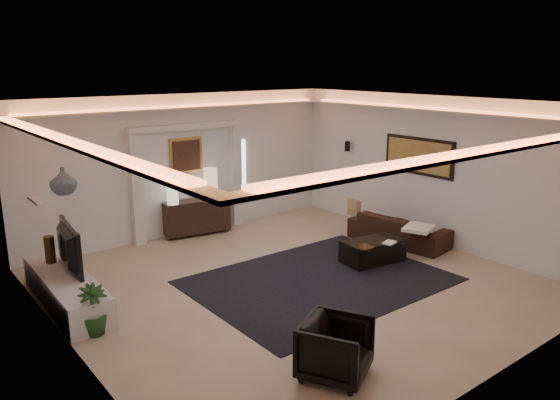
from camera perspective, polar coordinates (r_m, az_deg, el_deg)
floor at (r=8.89m, az=1.39°, el=-8.78°), size 7.00×7.00×0.00m
ceiling at (r=8.21m, az=1.51°, el=10.20°), size 7.00×7.00×0.00m
wall_back at (r=11.29m, az=-9.96°, el=3.68°), size 7.00×0.00×7.00m
wall_front at (r=6.26m, az=22.40°, el=-5.77°), size 7.00×0.00×7.00m
wall_left at (r=6.84m, az=-21.85°, el=-4.06°), size 0.00×7.00×7.00m
wall_right at (r=10.95m, az=15.74°, el=3.03°), size 0.00×7.00×7.00m
cove_soffit at (r=8.23m, az=1.50°, el=8.25°), size 7.00×7.00×0.04m
daylight_slit at (r=11.98m, az=-4.19°, el=3.97°), size 0.25×0.03×1.00m
area_rug at (r=8.99m, az=4.20°, el=-8.50°), size 4.00×3.00×0.01m
pilaster_left at (r=10.79m, az=-15.00°, el=1.02°), size 0.22×0.20×2.20m
pilaster_right at (r=11.85m, az=-4.76°, el=2.61°), size 0.22×0.20×2.20m
alcove_header at (r=11.09m, az=-9.89°, el=7.67°), size 2.52×0.20×0.12m
painting_frame at (r=11.23m, az=-9.93°, el=4.66°), size 0.74×0.04×0.74m
painting_canvas at (r=11.21m, az=-9.87°, el=4.65°), size 0.62×0.02×0.62m
art_panel_frame at (r=11.06m, az=14.48°, el=4.54°), size 0.04×1.64×0.74m
art_panel_gold at (r=11.04m, az=14.40°, el=4.53°), size 0.02×1.50×0.62m
wall_sconce at (r=12.23m, az=7.14°, el=5.68°), size 0.12×0.12×0.22m
wall_niche at (r=8.12m, az=-24.44°, el=-0.07°), size 0.10×0.55×0.04m
console at (r=11.35m, az=-8.82°, el=-1.67°), size 1.42×0.62×0.68m
lamp_left at (r=10.94m, az=-11.36°, el=1.35°), size 0.24×0.24×0.52m
lamp_right at (r=11.22m, az=-7.37°, el=1.83°), size 0.33×0.33×0.65m
media_ledge at (r=8.67m, az=-21.70°, el=-8.86°), size 0.67×2.50×0.47m
tv at (r=8.67m, az=-22.07°, el=-4.81°), size 1.24×0.30×0.71m
figurine at (r=9.15m, az=-23.19°, el=-5.03°), size 0.18×0.18×0.43m
ginger_jar at (r=8.23m, az=-21.98°, el=1.89°), size 0.48×0.48×0.39m
plant at (r=7.61m, az=-19.21°, el=-10.96°), size 0.40×0.40×0.68m
sofa at (r=10.95m, az=12.47°, el=-3.04°), size 2.06×1.06×0.57m
throw_blanket at (r=10.21m, az=14.46°, el=-2.89°), size 0.71×0.65×0.06m
throw_pillow at (r=11.38m, az=7.85°, el=-0.81°), size 0.17×0.36×0.35m
coffee_table at (r=9.87m, az=9.78°, el=-5.34°), size 1.16×0.74×0.40m
bowl at (r=9.24m, az=8.83°, el=-5.08°), size 0.32×0.32×0.08m
magazine at (r=9.69m, az=11.52°, el=-4.43°), size 0.28×0.23×0.03m
armchair at (r=6.35m, az=5.91°, el=-15.40°), size 1.00×1.01×0.69m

